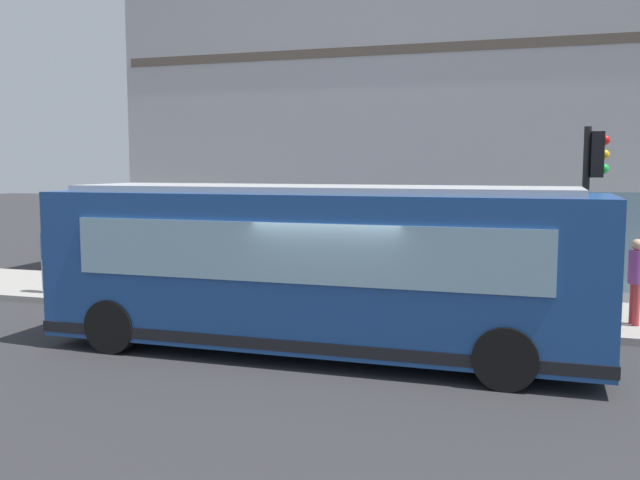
% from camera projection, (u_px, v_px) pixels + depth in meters
% --- Properties ---
extents(ground, '(120.00, 120.00, 0.00)m').
position_uv_depth(ground, '(341.00, 360.00, 12.40)').
color(ground, '#2D2D30').
extents(sidewalk_curb, '(3.74, 40.00, 0.15)m').
position_uv_depth(sidewalk_curb, '(393.00, 307.00, 16.63)').
color(sidewalk_curb, '#9E9991').
rests_on(sidewalk_curb, ground).
extents(building_corner, '(8.33, 16.63, 11.60)m').
position_uv_depth(building_corner, '(435.00, 89.00, 21.72)').
color(building_corner, '#A8A8AD').
rests_on(building_corner, ground).
extents(city_bus_nearside, '(2.62, 10.05, 3.07)m').
position_uv_depth(city_bus_nearside, '(317.00, 269.00, 12.71)').
color(city_bus_nearside, '#1E478C').
rests_on(city_bus_nearside, ground).
extents(traffic_light_near_corner, '(0.32, 0.49, 4.05)m').
position_uv_depth(traffic_light_near_corner, '(592.00, 189.00, 13.83)').
color(traffic_light_near_corner, black).
rests_on(traffic_light_near_corner, sidewalk_curb).
extents(fire_hydrant, '(0.35, 0.35, 0.74)m').
position_uv_depth(fire_hydrant, '(414.00, 296.00, 15.74)').
color(fire_hydrant, gold).
rests_on(fire_hydrant, sidewalk_curb).
extents(pedestrian_walking_along_curb, '(0.32, 0.32, 1.79)m').
position_uv_depth(pedestrian_walking_along_curb, '(636.00, 275.00, 14.36)').
color(pedestrian_walking_along_curb, '#B23338').
rests_on(pedestrian_walking_along_curb, sidewalk_curb).
extents(pedestrian_by_light_pole, '(0.32, 0.32, 1.82)m').
position_uv_depth(pedestrian_by_light_pole, '(47.00, 252.00, 17.99)').
color(pedestrian_by_light_pole, silver).
rests_on(pedestrian_by_light_pole, sidewalk_curb).
extents(pedestrian_near_hydrant, '(0.32, 0.32, 1.57)m').
position_uv_depth(pedestrian_near_hydrant, '(498.00, 269.00, 16.23)').
color(pedestrian_near_hydrant, '#3359A5').
rests_on(pedestrian_near_hydrant, sidewalk_curb).
extents(newspaper_vending_box, '(0.44, 0.43, 0.90)m').
position_uv_depth(newspaper_vending_box, '(316.00, 283.00, 16.89)').
color(newspaper_vending_box, '#263F99').
rests_on(newspaper_vending_box, sidewalk_curb).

